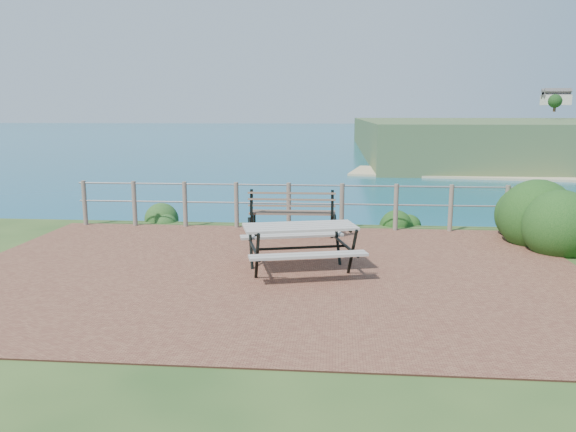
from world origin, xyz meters
name	(u,v)px	position (x,y,z in m)	size (l,w,h in m)	color
ground	(271,271)	(0.00, 0.00, 0.00)	(10.00, 7.00, 0.12)	brown
ocean	(335,120)	(0.00, 200.00, 0.00)	(1200.00, 1200.00, 0.00)	#146978
safety_railing	(289,203)	(0.00, 3.35, 0.57)	(9.40, 0.10, 1.00)	#6B5B4C
picnic_table	(300,243)	(0.46, 0.00, 0.47)	(1.88, 1.49, 0.74)	gray
park_bench	(292,205)	(0.14, 2.62, 0.65)	(1.76, 0.47, 0.99)	brown
shrub_right_front	(563,247)	(5.32, 2.10, 0.00)	(1.50, 1.50, 2.13)	#123A11
shrub_right_edge	(527,235)	(5.02, 3.23, 0.00)	(1.21, 1.21, 1.72)	#123A11
shrub_lip_west	(169,220)	(-2.94, 4.17, 0.00)	(0.81, 0.81, 0.57)	#1D481B
shrub_lip_east	(402,223)	(2.56, 4.30, 0.00)	(0.85, 0.85, 0.63)	#123A11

